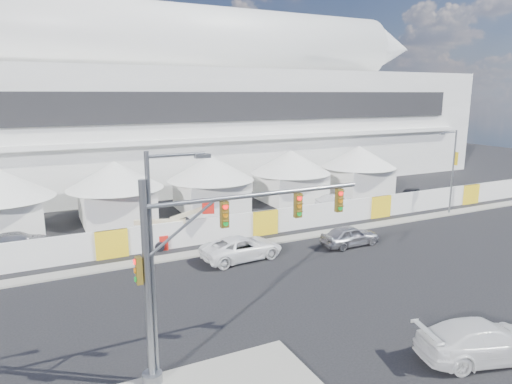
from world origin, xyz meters
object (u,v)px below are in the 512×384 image
pickup_near (483,340)px  traffic_mast (196,268)px  sedan_silver (350,236)px  lot_car_c (18,241)px  streetlight_median (158,253)px  pickup_curb (242,248)px  lot_car_b (413,193)px  lot_car_a (336,202)px  boom_lift (153,234)px  streetlight_curb (452,166)px

pickup_near → traffic_mast: traffic_mast is taller
sedan_silver → lot_car_c: bearing=65.5°
streetlight_median → pickup_curb: bearing=52.4°
pickup_near → streetlight_median: (-12.75, 4.63, 4.51)m
pickup_curb → lot_car_b: (24.11, 8.22, -0.12)m
lot_car_a → lot_car_c: lot_car_a is taller
sedan_silver → traffic_mast: size_ratio=0.47×
pickup_curb → lot_car_a: size_ratio=1.42×
streetlight_median → boom_lift: 17.27m
streetlight_median → streetlight_curb: size_ratio=1.14×
streetlight_median → streetlight_curb: streetlight_median is taller
lot_car_b → traffic_mast: traffic_mast is taller
boom_lift → lot_car_c: bearing=177.3°
sedan_silver → streetlight_curb: bearing=-77.2°
lot_car_c → traffic_mast: traffic_mast is taller
sedan_silver → lot_car_a: bearing=-31.5°
streetlight_median → boom_lift: (3.66, 16.30, -4.40)m
pickup_near → lot_car_b: size_ratio=1.46×
streetlight_median → boom_lift: streetlight_median is taller
pickup_curb → streetlight_median: size_ratio=0.63×
streetlight_median → boom_lift: size_ratio=1.25×
lot_car_b → streetlight_curb: streetlight_curb is taller
lot_car_c → traffic_mast: 21.69m
pickup_near → lot_car_b: (19.87, 23.87, -0.17)m
streetlight_median → streetlight_curb: 33.84m
pickup_curb → streetlight_median: (-8.51, -11.03, 4.56)m
lot_car_c → lot_car_b: bearing=-94.3°
lot_car_b → traffic_mast: size_ratio=0.40×
lot_car_b → boom_lift: size_ratio=0.55×
lot_car_c → traffic_mast: size_ratio=0.46×
pickup_curb → streetlight_median: 14.65m
pickup_curb → boom_lift: boom_lift is taller
lot_car_b → traffic_mast: bearing=106.6°
traffic_mast → streetlight_median: 1.64m
lot_car_b → streetlight_median: bearing=105.2°
streetlight_median → pickup_near: bearing=-20.0°
streetlight_median → lot_car_b: bearing=30.5°
pickup_near → boom_lift: bearing=38.9°
pickup_curb → traffic_mast: traffic_mast is taller
lot_car_a → streetlight_curb: 11.22m
streetlight_median → lot_car_a: bearing=40.9°
lot_car_b → lot_car_c: (-38.04, 0.76, -0.02)m
sedan_silver → boom_lift: bearing=64.2°
lot_car_c → boom_lift: bearing=-115.3°
pickup_near → pickup_curb: bearing=30.6°
traffic_mast → lot_car_c: bearing=108.7°
pickup_near → streetlight_curb: (18.36, 17.93, 3.76)m
lot_car_b → streetlight_median: streetlight_median is taller
lot_car_a → traffic_mast: 29.65m
sedan_silver → lot_car_c: 24.52m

